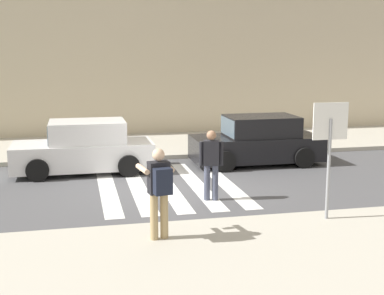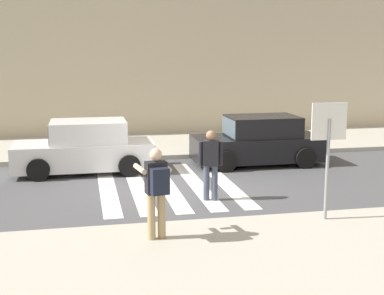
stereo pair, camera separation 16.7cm
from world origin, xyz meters
The scene contains 14 objects.
ground_plane centered at (0.00, 0.00, 0.00)m, with size 120.00×120.00×0.00m, color #4C4C4F.
sidewalk_near centered at (0.00, -6.20, 0.07)m, with size 60.00×6.00×0.14m, color #B2AD9E.
sidewalk_far centered at (0.00, 6.00, 0.07)m, with size 60.00×4.80×0.14m, color #B2AD9E.
building_facade_far centered at (0.00, 10.40, 3.63)m, with size 56.00×4.00×7.25m, color beige.
crosswalk_stripe_0 centered at (-1.60, 0.20, 0.00)m, with size 0.44×5.20×0.01m, color silver.
crosswalk_stripe_1 centered at (-0.80, 0.20, 0.00)m, with size 0.44×5.20×0.01m, color silver.
crosswalk_stripe_2 centered at (0.00, 0.20, 0.00)m, with size 0.44×5.20×0.01m, color silver.
crosswalk_stripe_3 centered at (0.80, 0.20, 0.00)m, with size 0.44×5.20×0.01m, color silver.
crosswalk_stripe_4 centered at (1.60, 0.20, 0.00)m, with size 0.44×5.20×0.01m, color silver.
stop_sign centered at (2.72, -3.71, 1.92)m, with size 0.76×0.08×2.44m.
photographer_with_backpack centered at (-0.90, -4.18, 1.17)m, with size 0.67×0.90×1.72m.
pedestrian_crossing centered at (0.81, -1.40, 0.97)m, with size 0.57×0.33×1.72m.
parked_car_white centered at (-2.13, 2.30, 0.73)m, with size 4.10×1.92×1.55m.
parked_car_black centered at (3.29, 2.30, 0.73)m, with size 4.10×1.92×1.55m.
Camera 1 is at (-2.36, -13.63, 3.67)m, focal length 50.00 mm.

